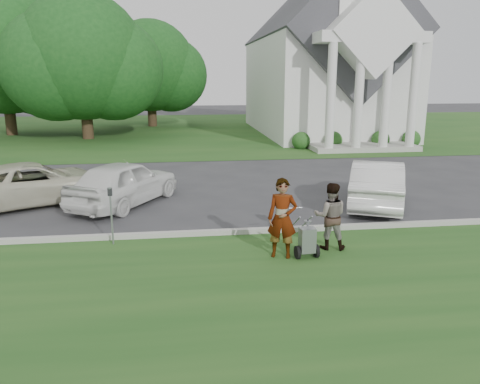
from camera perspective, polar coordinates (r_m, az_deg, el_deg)
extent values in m
plane|color=#333335|center=(12.37, 1.11, -5.95)|extent=(120.00, 120.00, 0.00)
cube|color=#1D4919|center=(9.64, 3.81, -11.92)|extent=(80.00, 7.00, 0.01)
cube|color=#1D4919|center=(38.77, -4.86, 7.63)|extent=(80.00, 30.00, 0.01)
cube|color=#9E9E93|center=(12.86, 0.75, -4.81)|extent=(80.00, 0.18, 0.15)
cube|color=white|center=(37.10, 9.63, 12.62)|extent=(9.00, 16.00, 7.00)
cube|color=#38383D|center=(37.20, 9.86, 18.01)|extent=(9.19, 17.00, 9.19)
cube|color=#9E9E93|center=(28.70, 14.69, 5.32)|extent=(6.20, 2.60, 0.30)
cylinder|color=white|center=(26.67, 11.01, 11.06)|extent=(0.50, 0.50, 6.00)
cylinder|color=white|center=(27.22, 14.27, 10.94)|extent=(0.50, 0.50, 6.00)
cylinder|color=white|center=(27.84, 17.39, 10.80)|extent=(0.50, 0.50, 6.00)
cylinder|color=white|center=(28.54, 20.36, 10.63)|extent=(0.50, 0.50, 6.00)
cube|color=white|center=(28.31, 15.65, 17.66)|extent=(6.20, 2.00, 0.60)
cube|color=white|center=(28.33, 15.69, 18.26)|extent=(5.09, 2.20, 5.09)
sphere|color=#1E4C19|center=(28.40, 7.45, 6.18)|extent=(1.10, 1.10, 1.10)
sphere|color=#1E4C19|center=(28.98, 11.30, 6.19)|extent=(1.10, 1.10, 1.10)
sphere|color=#1E4C19|center=(30.07, 16.76, 6.14)|extent=(1.10, 1.10, 1.10)
sphere|color=#1E4C19|center=(30.94, 20.16, 6.08)|extent=(1.10, 1.10, 1.10)
cylinder|color=#332316|center=(34.18, -18.18, 8.84)|extent=(0.76, 0.76, 3.20)
sphere|color=#154617|center=(34.11, -18.69, 15.39)|extent=(8.40, 8.40, 8.40)
sphere|color=#154617|center=(34.09, -15.27, 14.21)|extent=(6.89, 6.89, 6.89)
sphere|color=#154617|center=(34.15, -21.55, 14.10)|extent=(7.22, 7.22, 7.22)
cylinder|color=#332316|center=(38.58, -26.28, 8.91)|extent=(0.76, 0.76, 3.60)
sphere|color=#154617|center=(38.56, -26.99, 15.31)|extent=(9.20, 9.20, 9.20)
sphere|color=#154617|center=(38.20, -23.67, 14.28)|extent=(7.54, 7.54, 7.54)
cylinder|color=#332316|center=(41.65, -10.69, 9.93)|extent=(0.76, 0.76, 3.00)
sphere|color=#154617|center=(41.58, -10.91, 14.87)|extent=(7.60, 7.60, 7.60)
sphere|color=#154617|center=(41.81, -8.43, 13.92)|extent=(6.23, 6.23, 6.23)
sphere|color=#154617|center=(41.38, -13.06, 13.98)|extent=(6.54, 6.54, 6.54)
cylinder|color=black|center=(11.21, 7.01, -7.33)|extent=(0.10, 0.33, 0.32)
cylinder|color=black|center=(11.36, 9.27, -7.11)|extent=(0.10, 0.33, 0.32)
cylinder|color=#2D2D33|center=(11.28, 8.15, -7.22)|extent=(0.54, 0.08, 0.04)
cube|color=gray|center=(11.18, 8.20, -5.81)|extent=(0.38, 0.32, 0.59)
cone|color=gray|center=(11.06, 8.27, -3.90)|extent=(0.20, 0.20, 0.17)
cylinder|color=#2D2D33|center=(11.03, 8.28, -3.48)|extent=(0.04, 0.04, 0.06)
cylinder|color=gray|center=(11.51, 6.65, -3.80)|extent=(0.10, 0.79, 0.57)
cylinder|color=gray|center=(11.60, 8.06, -3.69)|extent=(0.10, 0.79, 0.57)
cylinder|color=gray|center=(11.83, 6.78, -1.94)|extent=(0.34, 0.06, 0.03)
imported|color=#999999|center=(11.03, 5.17, -3.29)|extent=(0.80, 0.65, 1.90)
imported|color=#999999|center=(11.77, 10.94, -2.96)|extent=(0.94, 0.81, 1.68)
cylinder|color=gray|center=(12.32, -15.36, -3.34)|extent=(0.05, 0.05, 1.31)
cube|color=#2D2D33|center=(12.13, -15.58, 0.01)|extent=(0.11, 0.08, 0.20)
cylinder|color=gray|center=(12.10, -15.61, 0.46)|extent=(0.10, 0.10, 0.03)
imported|color=beige|center=(17.20, -23.70, 0.97)|extent=(5.56, 4.36, 1.40)
imported|color=white|center=(16.06, -13.94, 1.13)|extent=(3.81, 4.80, 1.53)
imported|color=silver|center=(16.18, 16.35, 1.04)|extent=(3.34, 4.85, 1.52)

